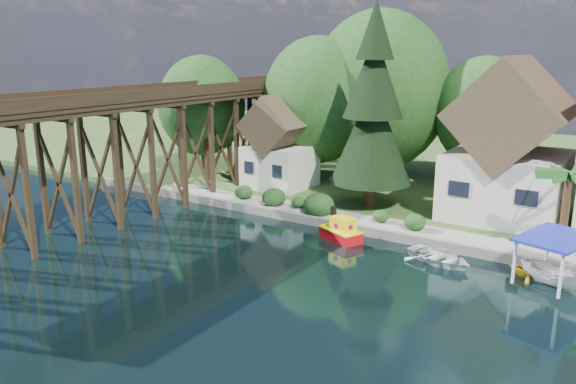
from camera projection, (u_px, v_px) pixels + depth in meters
name	position (u px, v px, depth m)	size (l,w,h in m)	color
ground	(299.00, 274.00, 30.55)	(140.00, 140.00, 0.00)	black
bank	(473.00, 165.00, 58.04)	(140.00, 52.00, 0.50)	#2E4A1D
seawall	(422.00, 242.00, 34.84)	(60.00, 0.40, 0.62)	slate
promenade	(460.00, 238.00, 34.77)	(50.00, 2.60, 0.06)	gray
trestle_bridge	(155.00, 139.00, 41.90)	(4.12, 44.18, 9.30)	black
house_left	(509.00, 151.00, 38.52)	(7.64, 8.64, 11.02)	silver
shed	(280.00, 148.00, 47.19)	(5.09, 5.40, 7.85)	silver
bg_trees	(449.00, 108.00, 45.43)	(49.90, 13.30, 10.57)	#382314
shrubs	(313.00, 203.00, 40.19)	(15.76, 2.47, 1.70)	#173F16
conifer	(373.00, 110.00, 40.40)	(6.00, 6.00, 14.76)	#382314
palm_tree	(569.00, 178.00, 31.09)	(4.26, 4.26, 5.15)	#382314
tugboat	(341.00, 231.00, 35.87)	(3.23, 2.55, 2.06)	red
boat_white_a	(439.00, 255.00, 32.19)	(2.90, 4.07, 0.84)	silver
boat_canopy	(553.00, 265.00, 28.86)	(3.92, 4.82, 2.69)	silver
boat_yellow	(531.00, 268.00, 29.95)	(1.94, 2.25, 1.18)	gold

